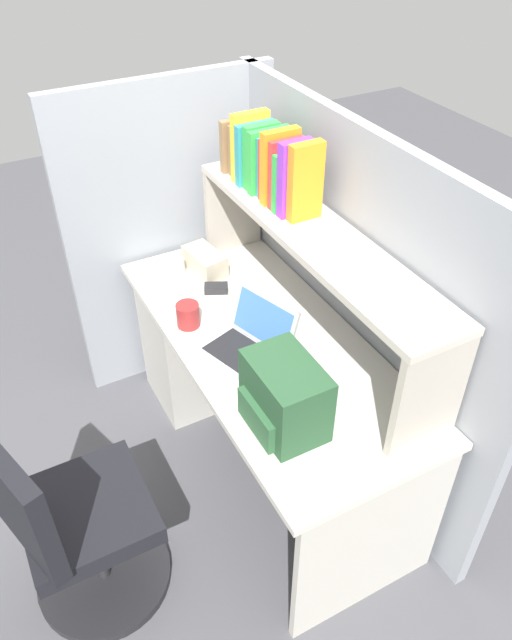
{
  "coord_description": "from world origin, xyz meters",
  "views": [
    {
      "loc": [
        1.64,
        -0.92,
        2.34
      ],
      "look_at": [
        0.0,
        -0.05,
        0.85
      ],
      "focal_mm": 34.32,
      "sensor_mm": 36.0,
      "label": 1
    }
  ],
  "objects": [
    {
      "name": "ground_plane",
      "position": [
        0.0,
        0.0,
        0.0
      ],
      "size": [
        8.0,
        8.0,
        0.0
      ],
      "primitive_type": "plane",
      "color": "#4C4C51"
    },
    {
      "name": "desk",
      "position": [
        -0.39,
        0.0,
        0.4
      ],
      "size": [
        1.6,
        0.7,
        0.73
      ],
      "color": "beige",
      "rests_on": "ground_plane"
    },
    {
      "name": "cubicle_partition_rear",
      "position": [
        0.0,
        0.38,
        0.78
      ],
      "size": [
        1.84,
        0.05,
        1.55
      ],
      "primitive_type": "cube",
      "color": "gray",
      "rests_on": "ground_plane"
    },
    {
      "name": "cubicle_partition_left",
      "position": [
        -0.85,
        -0.05,
        0.78
      ],
      "size": [
        0.05,
        1.06,
        1.55
      ],
      "primitive_type": "cube",
      "color": "gray",
      "rests_on": "ground_plane"
    },
    {
      "name": "overhead_hutch",
      "position": [
        0.0,
        0.2,
        1.08
      ],
      "size": [
        1.44,
        0.28,
        0.45
      ],
      "color": "#B3A99C",
      "rests_on": "desk"
    },
    {
      "name": "reference_books_on_shelf",
      "position": [
        -0.35,
        0.2,
        1.31
      ],
      "size": [
        0.54,
        0.19,
        0.3
      ],
      "color": "olive",
      "rests_on": "overhead_hutch"
    },
    {
      "name": "laptop",
      "position": [
        0.03,
        -0.09,
        0.78
      ],
      "size": [
        0.38,
        0.35,
        0.22
      ],
      "color": "#B7BABF",
      "rests_on": "desk"
    },
    {
      "name": "backpack",
      "position": [
        0.42,
        -0.17,
        0.86
      ],
      "size": [
        0.3,
        0.23,
        0.26
      ],
      "color": "#264C2D",
      "rests_on": "desk"
    },
    {
      "name": "computer_mouse",
      "position": [
        -0.4,
        -0.04,
        0.75
      ],
      "size": [
        0.1,
        0.12,
        0.03
      ],
      "primitive_type": "cube",
      "rotation": [
        0.0,
        0.0,
        -0.45
      ],
      "color": "#262628",
      "rests_on": "desk"
    },
    {
      "name": "paper_cup",
      "position": [
        -0.6,
        -0.14,
        0.77
      ],
      "size": [
        0.08,
        0.08,
        0.09
      ],
      "primitive_type": "cylinder",
      "color": "white",
      "rests_on": "desk"
    },
    {
      "name": "tissue_box",
      "position": [
        -0.57,
        -0.01,
        0.78
      ],
      "size": [
        0.23,
        0.15,
        0.1
      ],
      "primitive_type": "cube",
      "rotation": [
        0.0,
        0.0,
        0.14
      ],
      "color": "#BFB299",
      "rests_on": "desk"
    },
    {
      "name": "snack_canister",
      "position": [
        -0.24,
        -0.24,
        0.78
      ],
      "size": [
        0.1,
        0.1,
        0.1
      ],
      "primitive_type": "cylinder",
      "color": "maroon",
      "rests_on": "desk"
    },
    {
      "name": "office_chair",
      "position": [
        0.25,
        -0.91,
        0.39
      ],
      "size": [
        0.52,
        0.54,
        0.93
      ],
      "rotation": [
        0.0,
        0.0,
        3.44
      ],
      "color": "black",
      "rests_on": "ground_plane"
    }
  ]
}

